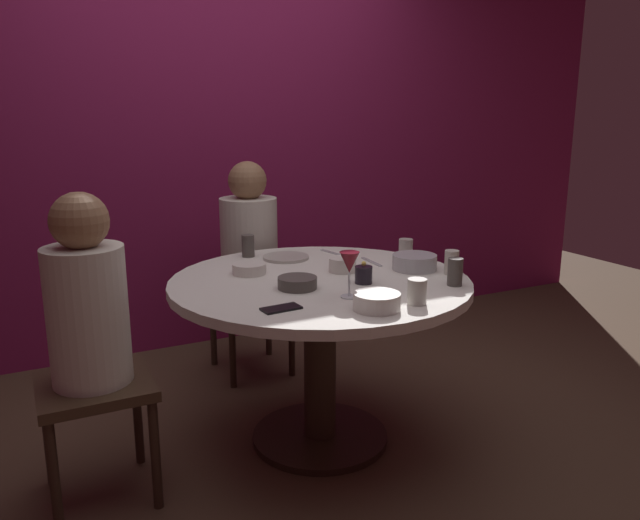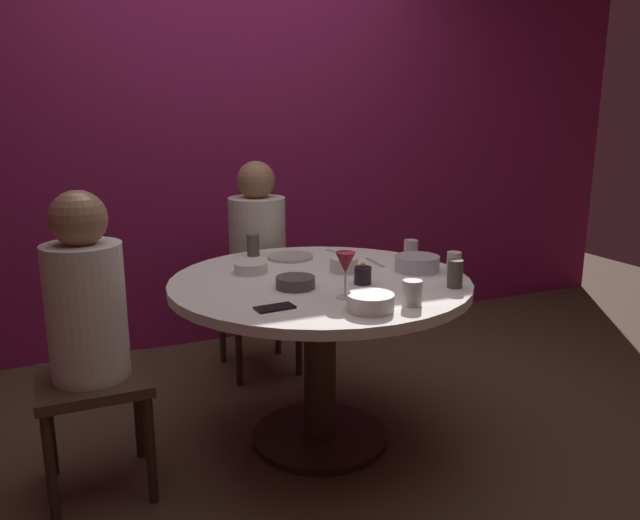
# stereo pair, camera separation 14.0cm
# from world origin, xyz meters

# --- Properties ---
(ground_plane) EXTENTS (8.00, 8.00, 0.00)m
(ground_plane) POSITION_xyz_m (0.00, 0.00, 0.00)
(ground_plane) COLOR #4C3828
(back_wall) EXTENTS (6.00, 0.10, 2.60)m
(back_wall) POSITION_xyz_m (0.00, 1.46, 1.30)
(back_wall) COLOR maroon
(back_wall) RESTS_ON ground
(dining_table) EXTENTS (1.26, 1.26, 0.74)m
(dining_table) POSITION_xyz_m (0.00, 0.00, 0.58)
(dining_table) COLOR silver
(dining_table) RESTS_ON ground
(seated_diner_left) EXTENTS (0.40, 0.40, 1.16)m
(seated_diner_left) POSITION_xyz_m (-0.92, 0.00, 0.72)
(seated_diner_left) COLOR #3F2D1E
(seated_diner_left) RESTS_ON ground
(seated_diner_back) EXTENTS (0.40, 0.40, 1.17)m
(seated_diner_back) POSITION_xyz_m (0.00, 0.85, 0.73)
(seated_diner_back) COLOR #3F2D1E
(seated_diner_back) RESTS_ON ground
(candle_holder) EXTENTS (0.07, 0.07, 0.09)m
(candle_holder) POSITION_xyz_m (0.13, -0.14, 0.78)
(candle_holder) COLOR black
(candle_holder) RESTS_ON dining_table
(wine_glass) EXTENTS (0.08, 0.08, 0.18)m
(wine_glass) POSITION_xyz_m (-0.02, -0.29, 0.87)
(wine_glass) COLOR silver
(wine_glass) RESTS_ON dining_table
(dinner_plate) EXTENTS (0.22, 0.22, 0.01)m
(dinner_plate) POSITION_xyz_m (0.02, 0.39, 0.75)
(dinner_plate) COLOR #B2ADA3
(dinner_plate) RESTS_ON dining_table
(cell_phone) EXTENTS (0.14, 0.08, 0.01)m
(cell_phone) POSITION_xyz_m (-0.31, -0.31, 0.75)
(cell_phone) COLOR black
(cell_phone) RESTS_ON dining_table
(bowl_serving_large) EXTENTS (0.20, 0.20, 0.07)m
(bowl_serving_large) POSITION_xyz_m (0.44, -0.05, 0.78)
(bowl_serving_large) COLOR #B7B7BC
(bowl_serving_large) RESTS_ON dining_table
(bowl_salad_center) EXTENTS (0.15, 0.15, 0.05)m
(bowl_salad_center) POSITION_xyz_m (-0.24, 0.21, 0.77)
(bowl_salad_center) COLOR silver
(bowl_salad_center) RESTS_ON dining_table
(bowl_small_white) EXTENTS (0.12, 0.12, 0.06)m
(bowl_small_white) POSITION_xyz_m (0.14, 0.06, 0.77)
(bowl_small_white) COLOR silver
(bowl_small_white) RESTS_ON dining_table
(bowl_sauce_side) EXTENTS (0.16, 0.16, 0.05)m
(bowl_sauce_side) POSITION_xyz_m (-0.15, -0.09, 0.77)
(bowl_sauce_side) COLOR #4C4742
(bowl_sauce_side) RESTS_ON dining_table
(bowl_rice_portion) EXTENTS (0.17, 0.17, 0.06)m
(bowl_rice_portion) POSITION_xyz_m (-0.01, -0.46, 0.77)
(bowl_rice_portion) COLOR silver
(bowl_rice_portion) RESTS_ON dining_table
(cup_near_candle) EXTENTS (0.07, 0.07, 0.09)m
(cup_near_candle) POSITION_xyz_m (0.16, -0.47, 0.79)
(cup_near_candle) COLOR #B2ADA3
(cup_near_candle) RESTS_ON dining_table
(cup_by_left_diner) EXTENTS (0.06, 0.06, 0.11)m
(cup_by_left_diner) POSITION_xyz_m (-0.13, 0.51, 0.80)
(cup_by_left_diner) COLOR #4C4742
(cup_by_left_diner) RESTS_ON dining_table
(cup_by_right_diner) EXTENTS (0.06, 0.06, 0.11)m
(cup_by_right_diner) POSITION_xyz_m (0.44, -0.34, 0.80)
(cup_by_right_diner) COLOR #4C4742
(cup_by_right_diner) RESTS_ON dining_table
(cup_center_front) EXTENTS (0.07, 0.07, 0.09)m
(cup_center_front) POSITION_xyz_m (0.54, 0.16, 0.79)
(cup_center_front) COLOR #B2ADA3
(cup_center_front) RESTS_ON dining_table
(cup_far_edge) EXTENTS (0.06, 0.06, 0.11)m
(cup_far_edge) POSITION_xyz_m (0.54, -0.19, 0.80)
(cup_far_edge) COLOR beige
(cup_far_edge) RESTS_ON dining_table
(fork_near_plate) EXTENTS (0.02, 0.18, 0.01)m
(fork_near_plate) POSITION_xyz_m (0.34, 0.15, 0.75)
(fork_near_plate) COLOR #B7B7BC
(fork_near_plate) RESTS_ON dining_table
(knife_near_plate) EXTENTS (0.05, 0.18, 0.01)m
(knife_near_plate) POSITION_xyz_m (0.27, 0.39, 0.75)
(knife_near_plate) COLOR #B7B7BC
(knife_near_plate) RESTS_ON dining_table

